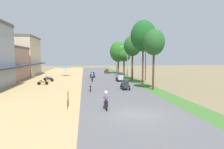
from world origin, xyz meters
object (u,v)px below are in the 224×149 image
street_signboard (68,96)px  car_hatchback_charcoal (125,85)px  median_tree_nearest (154,43)px  streetlamp_near (127,59)px  motorbike_foreground_rider (106,100)px  motorbike_ahead_second (90,87)px  parked_motorbike_third (48,78)px  median_tree_third (132,46)px  utility_pole_near (146,55)px  vendor_umbrella (66,67)px  streetlamp_mid (116,58)px  median_tree_second (143,36)px  car_van_silver (120,76)px  car_sedan_blue (93,74)px  median_tree_fifth (118,52)px  motorbike_ahead_third (92,77)px  car_sedan_red (107,71)px  parked_motorbike_second (49,79)px  parked_motorbike_nearest (43,82)px  median_tree_fourth (124,56)px

street_signboard → car_hatchback_charcoal: size_ratio=0.75×
median_tree_nearest → streetlamp_near: 16.69m
motorbike_foreground_rider → motorbike_ahead_second: motorbike_foreground_rider is taller
parked_motorbike_third → median_tree_third: bearing=-5.6°
median_tree_third → utility_pole_near: bearing=-16.4°
vendor_umbrella → streetlamp_near: (14.43, -5.48, 1.97)m
streetlamp_near → streetlamp_mid: bearing=90.0°
median_tree_second → car_van_silver: (-3.20, 4.28, -7.21)m
median_tree_second → motorbike_ahead_second: 13.02m
streetlamp_near → car_hatchback_charcoal: size_ratio=3.63×
median_tree_nearest → car_sedan_blue: median_tree_nearest is taller
median_tree_third → utility_pole_near: utility_pole_near is taller
median_tree_third → median_tree_fifth: 14.87m
parked_motorbike_third → streetlamp_near: size_ratio=0.25×
car_van_silver → motorbike_ahead_third: (-5.24, 0.65, -0.17)m
motorbike_foreground_rider → median_tree_third: bearing=68.9°
parked_motorbike_third → vendor_umbrella: bearing=73.7°
streetlamp_mid → car_sedan_blue: (-7.95, -13.24, -3.81)m
car_sedan_red → median_tree_second: bearing=-81.2°
car_hatchback_charcoal → motorbike_foreground_rider: size_ratio=1.11×
median_tree_third → streetlamp_near: 5.62m
median_tree_nearest → streetlamp_mid: 31.20m
parked_motorbike_third → car_hatchback_charcoal: bearing=-44.1°
parked_motorbike_second → car_van_silver: size_ratio=0.75×
parked_motorbike_nearest → car_hatchback_charcoal: (12.61, -6.47, 0.19)m
car_sedan_red → street_signboard: bearing=-102.7°
median_tree_second → motorbike_foreground_rider: median_tree_second is taller
car_van_silver → utility_pole_near: bearing=10.1°
median_tree_fourth → car_sedan_blue: median_tree_fourth is taller
car_hatchback_charcoal → car_sedan_blue: size_ratio=0.89×
parked_motorbike_second → median_tree_second: median_tree_second is taller
street_signboard → streetlamp_mid: (11.38, 38.74, 3.44)m
parked_motorbike_nearest → parked_motorbike_second: 4.18m
motorbike_ahead_third → streetlamp_near: bearing=35.8°
parked_motorbike_third → streetlamp_near: bearing=11.0°
parked_motorbike_second → car_sedan_red: 21.17m
streetlamp_mid → utility_pole_near: (2.40, -20.31, 0.52)m
median_tree_fourth → motorbike_ahead_second: (-9.08, -19.88, -4.45)m
median_tree_nearest → utility_pole_near: size_ratio=0.87×
median_tree_fourth → motorbike_foreground_rider: (-8.04, -28.94, -4.17)m
median_tree_fourth → motorbike_ahead_second: bearing=-114.6°
vendor_umbrella → car_van_silver: 16.66m
vendor_umbrella → parked_motorbike_nearest: bearing=-98.8°
parked_motorbike_nearest → parked_motorbike_second: (0.18, 4.18, 0.00)m
streetlamp_mid → motorbike_ahead_third: 22.57m
motorbike_ahead_second → median_tree_third: bearing=51.7°
streetlamp_mid → car_sedan_blue: size_ratio=3.45×
median_tree_fourth → car_hatchback_charcoal: median_tree_fourth is taller
car_sedan_red → car_van_silver: bearing=-89.1°
parked_motorbike_second → motorbike_ahead_second: size_ratio=1.00×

